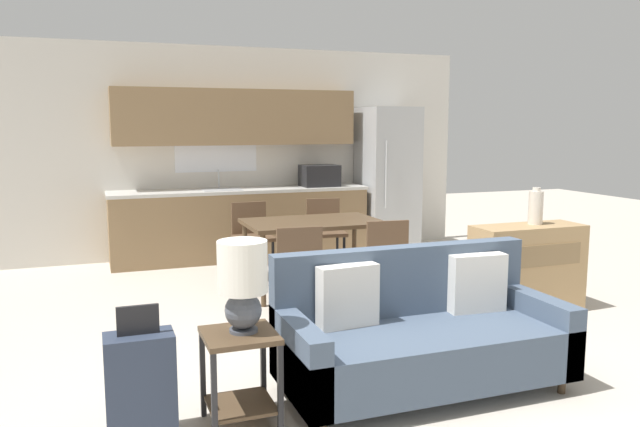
{
  "coord_description": "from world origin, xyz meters",
  "views": [
    {
      "loc": [
        -1.76,
        -3.46,
        1.7
      ],
      "look_at": [
        0.05,
        1.5,
        0.95
      ],
      "focal_mm": 35.0,
      "sensor_mm": 36.0,
      "label": 1
    }
  ],
  "objects_px": {
    "table_lamp": "(243,280)",
    "vase": "(536,207)",
    "dining_chair_far_right": "(325,229)",
    "dining_chair_far_left": "(252,234)",
    "suitcase": "(141,385)",
    "couch": "(418,335)",
    "dining_chair_near_left": "(296,264)",
    "dining_chair_near_right": "(382,255)",
    "refrigerator": "(387,179)",
    "dining_table": "(313,227)",
    "credenza": "(527,269)",
    "side_table": "(240,364)"
  },
  "relations": [
    {
      "from": "refrigerator",
      "to": "suitcase",
      "type": "xyz_separation_m",
      "value": [
        -3.59,
        -4.31,
        -0.67
      ]
    },
    {
      "from": "refrigerator",
      "to": "credenza",
      "type": "bearing_deg",
      "value": -91.9
    },
    {
      "from": "couch",
      "to": "dining_chair_near_right",
      "type": "bearing_deg",
      "value": 71.64
    },
    {
      "from": "refrigerator",
      "to": "dining_chair_near_right",
      "type": "height_order",
      "value": "refrigerator"
    },
    {
      "from": "dining_table",
      "to": "couch",
      "type": "distance_m",
      "value": 2.5
    },
    {
      "from": "table_lamp",
      "to": "vase",
      "type": "height_order",
      "value": "vase"
    },
    {
      "from": "vase",
      "to": "table_lamp",
      "type": "bearing_deg",
      "value": -157.06
    },
    {
      "from": "vase",
      "to": "dining_chair_near_right",
      "type": "distance_m",
      "value": 1.46
    },
    {
      "from": "dining_table",
      "to": "dining_chair_near_right",
      "type": "distance_m",
      "value": 0.88
    },
    {
      "from": "dining_table",
      "to": "suitcase",
      "type": "height_order",
      "value": "suitcase"
    },
    {
      "from": "couch",
      "to": "suitcase",
      "type": "height_order",
      "value": "couch"
    },
    {
      "from": "dining_chair_near_right",
      "to": "suitcase",
      "type": "xyz_separation_m",
      "value": [
        -2.32,
        -1.8,
        -0.19
      ]
    },
    {
      "from": "dining_table",
      "to": "dining_chair_far_left",
      "type": "xyz_separation_m",
      "value": [
        -0.44,
        0.8,
        -0.18
      ]
    },
    {
      "from": "table_lamp",
      "to": "dining_chair_near_left",
      "type": "relative_size",
      "value": 0.62
    },
    {
      "from": "dining_chair_far_right",
      "to": "dining_chair_far_left",
      "type": "relative_size",
      "value": 1.0
    },
    {
      "from": "side_table",
      "to": "table_lamp",
      "type": "distance_m",
      "value": 0.48
    },
    {
      "from": "credenza",
      "to": "dining_chair_far_left",
      "type": "relative_size",
      "value": 1.23
    },
    {
      "from": "dining_table",
      "to": "vase",
      "type": "relative_size",
      "value": 4.04
    },
    {
      "from": "dining_table",
      "to": "dining_chair_far_left",
      "type": "relative_size",
      "value": 1.63
    },
    {
      "from": "table_lamp",
      "to": "suitcase",
      "type": "relative_size",
      "value": 0.7
    },
    {
      "from": "couch",
      "to": "dining_chair_far_left",
      "type": "distance_m",
      "value": 3.29
    },
    {
      "from": "refrigerator",
      "to": "dining_chair_near_right",
      "type": "bearing_deg",
      "value": -116.94
    },
    {
      "from": "couch",
      "to": "dining_chair_far_left",
      "type": "xyz_separation_m",
      "value": [
        -0.29,
        3.28,
        0.15
      ]
    },
    {
      "from": "couch",
      "to": "dining_chair_near_right",
      "type": "xyz_separation_m",
      "value": [
        0.57,
        1.73,
        0.15
      ]
    },
    {
      "from": "couch",
      "to": "table_lamp",
      "type": "distance_m",
      "value": 1.29
    },
    {
      "from": "refrigerator",
      "to": "dining_chair_near_right",
      "type": "relative_size",
      "value": 2.31
    },
    {
      "from": "dining_table",
      "to": "suitcase",
      "type": "bearing_deg",
      "value": -126.57
    },
    {
      "from": "dining_chair_near_right",
      "to": "dining_chair_far_right",
      "type": "bearing_deg",
      "value": -84.7
    },
    {
      "from": "dining_chair_near_left",
      "to": "dining_chair_near_right",
      "type": "xyz_separation_m",
      "value": [
        0.87,
        0.07,
        0.0
      ]
    },
    {
      "from": "table_lamp",
      "to": "credenza",
      "type": "xyz_separation_m",
      "value": [
        2.92,
        1.24,
        -0.44
      ]
    },
    {
      "from": "dining_chair_far_left",
      "to": "refrigerator",
      "type": "bearing_deg",
      "value": 22.77
    },
    {
      "from": "couch",
      "to": "dining_chair_far_right",
      "type": "xyz_separation_m",
      "value": [
        0.59,
        3.29,
        0.15
      ]
    },
    {
      "from": "couch",
      "to": "suitcase",
      "type": "bearing_deg",
      "value": -177.55
    },
    {
      "from": "side_table",
      "to": "vase",
      "type": "bearing_deg",
      "value": 22.92
    },
    {
      "from": "vase",
      "to": "suitcase",
      "type": "distance_m",
      "value": 3.85
    },
    {
      "from": "dining_table",
      "to": "couch",
      "type": "bearing_deg",
      "value": -93.32
    },
    {
      "from": "credenza",
      "to": "suitcase",
      "type": "height_order",
      "value": "credenza"
    },
    {
      "from": "dining_chair_near_right",
      "to": "dining_chair_far_left",
      "type": "height_order",
      "value": "same"
    },
    {
      "from": "dining_table",
      "to": "dining_chair_far_left",
      "type": "bearing_deg",
      "value": 118.74
    },
    {
      "from": "dining_chair_far_right",
      "to": "dining_chair_far_left",
      "type": "distance_m",
      "value": 0.88
    },
    {
      "from": "vase",
      "to": "dining_chair_near_right",
      "type": "bearing_deg",
      "value": 155.9
    },
    {
      "from": "dining_chair_far_right",
      "to": "couch",
      "type": "bearing_deg",
      "value": -91.81
    },
    {
      "from": "couch",
      "to": "credenza",
      "type": "bearing_deg",
      "value": 32.92
    },
    {
      "from": "table_lamp",
      "to": "dining_chair_far_left",
      "type": "relative_size",
      "value": 0.62
    },
    {
      "from": "dining_chair_near_right",
      "to": "suitcase",
      "type": "relative_size",
      "value": 1.13
    },
    {
      "from": "side_table",
      "to": "dining_chair_far_left",
      "type": "height_order",
      "value": "dining_chair_far_left"
    },
    {
      "from": "dining_chair_near_left",
      "to": "suitcase",
      "type": "distance_m",
      "value": 2.27
    },
    {
      "from": "couch",
      "to": "credenza",
      "type": "xyz_separation_m",
      "value": [
        1.74,
        1.13,
        0.06
      ]
    },
    {
      "from": "couch",
      "to": "suitcase",
      "type": "xyz_separation_m",
      "value": [
        -1.75,
        -0.07,
        -0.05
      ]
    },
    {
      "from": "couch",
      "to": "credenza",
      "type": "relative_size",
      "value": 1.78
    }
  ]
}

